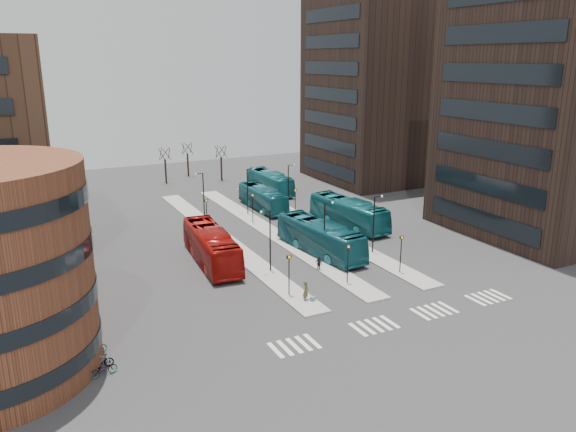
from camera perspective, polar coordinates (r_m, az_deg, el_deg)
name	(u,v)px	position (r m, az deg, el deg)	size (l,w,h in m)	color
ground	(418,345)	(42.75, 13.03, -12.69)	(160.00, 160.00, 0.00)	#2C2C2E
island_left	(222,238)	(65.18, -6.73, -2.21)	(2.50, 45.00, 0.15)	gray
island_mid	(269,231)	(67.33, -1.93, -1.51)	(2.50, 45.00, 0.15)	gray
island_right	(313,224)	(69.94, 2.53, -0.85)	(2.50, 45.00, 0.15)	gray
suitcase	(313,299)	(48.32, 2.52, -8.47)	(0.40, 0.32, 0.50)	#1B3D96
red_bus	(211,246)	(57.17, -7.81, -3.01)	(3.04, 12.99, 3.62)	#9B100B
teal_bus_a	(320,237)	(59.47, 3.27, -2.18)	(2.97, 12.69, 3.53)	#12515D
teal_bus_b	(263,198)	(76.83, -2.58, 1.82)	(2.61, 11.16, 3.11)	#135561
teal_bus_c	(348,213)	(69.23, 6.15, 0.34)	(2.94, 12.58, 3.50)	#135B63
teal_bus_d	(270,182)	(86.68, -1.81, 3.49)	(2.73, 11.67, 3.25)	#166870
traveller	(306,291)	(48.21, 1.82, -7.62)	(0.69, 0.45, 1.90)	#4E492F
commuter_a	(225,270)	(53.37, -6.37, -5.47)	(0.81, 0.63, 1.67)	black
commuter_b	(319,264)	(54.94, 3.17, -4.85)	(0.88, 0.36, 1.50)	black
commuter_c	(352,263)	(55.38, 6.50, -4.74)	(0.99, 0.57, 1.53)	black
bicycle_near	(103,369)	(39.86, -18.25, -14.56)	(0.64, 1.83, 0.96)	gray
bicycle_mid	(101,361)	(40.80, -18.50, -13.79)	(0.48, 1.70, 1.02)	gray
bicycle_far	(96,348)	(42.68, -18.93, -12.61)	(0.54, 1.55, 0.81)	gray
crosswalk_stripes	(403,318)	(46.48, 11.56, -10.16)	(22.35, 2.40, 0.01)	silver
tower_near	(557,104)	(72.28, 25.66, 10.23)	(20.12, 20.00, 30.00)	black
tower_far	(381,89)	(96.96, 9.45, 12.58)	(20.12, 20.00, 30.00)	black
sign_poles	(293,228)	(60.46, 0.49, -1.22)	(12.45, 22.12, 3.65)	black
lamp_posts	(281,206)	(64.89, -0.71, 1.05)	(14.04, 20.24, 6.12)	black
bare_trees	(192,164)	(96.72, -9.76, 5.22)	(10.97, 8.14, 5.90)	black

